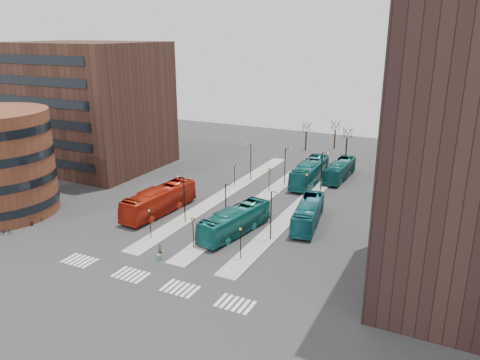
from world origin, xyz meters
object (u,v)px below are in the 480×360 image
at_px(teal_bus_a, 235,221).
at_px(teal_bus_b, 310,172).
at_px(bicycle_near, 5,232).
at_px(teal_bus_d, 340,170).
at_px(suitcase, 159,257).
at_px(commuter_a, 164,208).
at_px(red_bus, 159,200).
at_px(teal_bus_c, 308,213).
at_px(commuter_b, 206,230).
at_px(commuter_c, 210,237).
at_px(traveller, 160,250).
at_px(bicycle_mid, 28,221).
at_px(bicycle_far, 38,218).

xyz_separation_m(teal_bus_a, teal_bus_b, (1.79, 23.33, 0.19)).
height_order(teal_bus_a, bicycle_near, teal_bus_a).
relative_size(teal_bus_b, teal_bus_d, 1.19).
bearing_deg(teal_bus_a, teal_bus_b, 95.45).
xyz_separation_m(suitcase, teal_bus_b, (6.08, 33.18, 1.53)).
bearing_deg(commuter_a, suitcase, 143.54).
xyz_separation_m(red_bus, commuter_a, (0.83, -0.09, -0.97)).
bearing_deg(teal_bus_c, suitcase, -133.65).
xyz_separation_m(red_bus, teal_bus_d, (17.96, 26.10, -0.26)).
xyz_separation_m(commuter_b, bicycle_near, (-22.35, -10.34, -0.50)).
bearing_deg(commuter_c, suitcase, 7.65).
relative_size(red_bus, teal_bus_d, 1.17).
distance_m(suitcase, commuter_a, 13.42).
xyz_separation_m(teal_bus_a, traveller, (-4.60, -9.15, -0.88)).
distance_m(traveller, commuter_a, 12.66).
bearing_deg(bicycle_mid, teal_bus_a, -71.76).
bearing_deg(traveller, teal_bus_b, 79.33).
xyz_separation_m(red_bus, teal_bus_b, (14.13, 21.78, 0.03)).
xyz_separation_m(traveller, bicycle_mid, (-20.33, -0.31, -0.27)).
relative_size(teal_bus_d, commuter_c, 6.27).
distance_m(teal_bus_a, bicycle_near, 28.08).
height_order(teal_bus_b, bicycle_mid, teal_bus_b).
relative_size(teal_bus_c, bicycle_near, 7.25).
relative_size(teal_bus_b, bicycle_mid, 7.96).
distance_m(commuter_b, bicycle_mid, 23.41).
bearing_deg(teal_bus_a, commuter_b, -126.04).
bearing_deg(traveller, bicycle_far, 177.14).
xyz_separation_m(teal_bus_b, commuter_a, (-13.30, -21.87, -1.00)).
distance_m(commuter_b, bicycle_near, 24.63).
distance_m(teal_bus_d, commuter_c, 32.25).
bearing_deg(commuter_b, traveller, 139.94).
distance_m(suitcase, teal_bus_d, 38.80).
height_order(red_bus, teal_bus_b, teal_bus_b).
distance_m(red_bus, bicycle_far, 15.85).
relative_size(red_bus, commuter_c, 7.34).
distance_m(teal_bus_c, teal_bus_d, 21.01).
bearing_deg(bicycle_far, teal_bus_a, -72.43).
xyz_separation_m(teal_bus_c, bicycle_far, (-32.04, -14.66, -1.16)).
xyz_separation_m(teal_bus_d, bicycle_far, (-30.55, -35.62, -1.14)).
relative_size(teal_bus_c, traveller, 7.34).
bearing_deg(bicycle_mid, teal_bus_b, -41.73).
relative_size(suitcase, commuter_b, 0.34).
relative_size(teal_bus_b, traveller, 8.63).
height_order(teal_bus_a, bicycle_far, teal_bus_a).
xyz_separation_m(commuter_a, commuter_b, (8.92, -3.97, 0.07)).
relative_size(teal_bus_b, teal_bus_c, 1.18).
height_order(bicycle_mid, bicycle_far, bicycle_mid).
height_order(teal_bus_b, traveller, teal_bus_b).
bearing_deg(commuter_b, teal_bus_b, -32.83).
distance_m(teal_bus_b, bicycle_near, 45.00).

